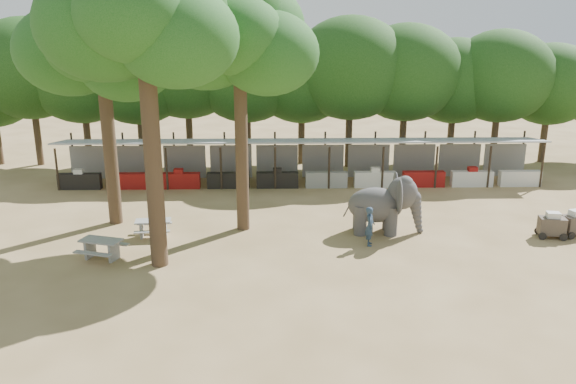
{
  "coord_description": "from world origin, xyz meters",
  "views": [
    {
      "loc": [
        -1.6,
        -18.06,
        8.62
      ],
      "look_at": [
        -1.0,
        5.0,
        2.0
      ],
      "focal_mm": 35.0,
      "sensor_mm": 36.0,
      "label": 1
    }
  ],
  "objects_px": {
    "handler": "(370,226)",
    "cart_back": "(552,225)",
    "picnic_table_near": "(102,246)",
    "cart_front": "(575,223)",
    "yard_tree_center": "(140,13)",
    "elephant": "(385,204)",
    "picnic_table_far": "(153,226)",
    "yard_tree_left": "(98,41)",
    "yard_tree_back": "(236,33)"
  },
  "relations": [
    {
      "from": "yard_tree_left",
      "to": "yard_tree_back",
      "type": "height_order",
      "value": "yard_tree_back"
    },
    {
      "from": "yard_tree_back",
      "to": "yard_tree_center",
      "type": "bearing_deg",
      "value": -126.86
    },
    {
      "from": "yard_tree_center",
      "to": "yard_tree_back",
      "type": "height_order",
      "value": "yard_tree_center"
    },
    {
      "from": "yard_tree_center",
      "to": "elephant",
      "type": "bearing_deg",
      "value": 18.67
    },
    {
      "from": "yard_tree_center",
      "to": "handler",
      "type": "relative_size",
      "value": 7.24
    },
    {
      "from": "yard_tree_left",
      "to": "cart_back",
      "type": "height_order",
      "value": "yard_tree_left"
    },
    {
      "from": "cart_back",
      "to": "cart_front",
      "type": "bearing_deg",
      "value": 21.31
    },
    {
      "from": "yard_tree_left",
      "to": "yard_tree_back",
      "type": "distance_m",
      "value": 6.09
    },
    {
      "from": "picnic_table_near",
      "to": "cart_back",
      "type": "bearing_deg",
      "value": 23.06
    },
    {
      "from": "picnic_table_far",
      "to": "cart_front",
      "type": "bearing_deg",
      "value": -6.71
    },
    {
      "from": "yard_tree_center",
      "to": "picnic_table_far",
      "type": "relative_size",
      "value": 7.38
    },
    {
      "from": "cart_front",
      "to": "cart_back",
      "type": "xyz_separation_m",
      "value": [
        -1.13,
        -0.22,
        -0.01
      ]
    },
    {
      "from": "yard_tree_back",
      "to": "cart_back",
      "type": "bearing_deg",
      "value": -7.12
    },
    {
      "from": "elephant",
      "to": "handler",
      "type": "distance_m",
      "value": 1.83
    },
    {
      "from": "handler",
      "to": "picnic_table_far",
      "type": "distance_m",
      "value": 9.32
    },
    {
      "from": "yard_tree_left",
      "to": "yard_tree_center",
      "type": "relative_size",
      "value": 0.92
    },
    {
      "from": "handler",
      "to": "cart_front",
      "type": "relative_size",
      "value": 1.23
    },
    {
      "from": "yard_tree_left",
      "to": "handler",
      "type": "bearing_deg",
      "value": -16.26
    },
    {
      "from": "elephant",
      "to": "picnic_table_far",
      "type": "relative_size",
      "value": 2.1
    },
    {
      "from": "picnic_table_near",
      "to": "cart_back",
      "type": "relative_size",
      "value": 1.52
    },
    {
      "from": "yard_tree_left",
      "to": "yard_tree_center",
      "type": "height_order",
      "value": "yard_tree_center"
    },
    {
      "from": "handler",
      "to": "picnic_table_far",
      "type": "height_order",
      "value": "handler"
    },
    {
      "from": "yard_tree_center",
      "to": "picnic_table_near",
      "type": "relative_size",
      "value": 6.12
    },
    {
      "from": "yard_tree_left",
      "to": "picnic_table_far",
      "type": "height_order",
      "value": "yard_tree_left"
    },
    {
      "from": "elephant",
      "to": "cart_front",
      "type": "bearing_deg",
      "value": 0.19
    },
    {
      "from": "yard_tree_left",
      "to": "handler",
      "type": "distance_m",
      "value": 14.07
    },
    {
      "from": "picnic_table_near",
      "to": "cart_front",
      "type": "height_order",
      "value": "cart_front"
    },
    {
      "from": "picnic_table_far",
      "to": "cart_back",
      "type": "height_order",
      "value": "cart_back"
    },
    {
      "from": "yard_tree_left",
      "to": "picnic_table_far",
      "type": "relative_size",
      "value": 6.75
    },
    {
      "from": "yard_tree_center",
      "to": "cart_back",
      "type": "bearing_deg",
      "value": 7.96
    },
    {
      "from": "yard_tree_left",
      "to": "yard_tree_center",
      "type": "bearing_deg",
      "value": -59.04
    },
    {
      "from": "cart_front",
      "to": "elephant",
      "type": "bearing_deg",
      "value": 160.66
    },
    {
      "from": "picnic_table_near",
      "to": "cart_back",
      "type": "xyz_separation_m",
      "value": [
        18.77,
        1.88,
        0.04
      ]
    },
    {
      "from": "picnic_table_near",
      "to": "picnic_table_far",
      "type": "bearing_deg",
      "value": 75.58
    },
    {
      "from": "picnic_table_near",
      "to": "cart_back",
      "type": "distance_m",
      "value": 18.86
    },
    {
      "from": "handler",
      "to": "picnic_table_near",
      "type": "height_order",
      "value": "handler"
    },
    {
      "from": "elephant",
      "to": "cart_front",
      "type": "relative_size",
      "value": 2.53
    },
    {
      "from": "picnic_table_far",
      "to": "cart_front",
      "type": "distance_m",
      "value": 18.38
    },
    {
      "from": "picnic_table_near",
      "to": "handler",
      "type": "bearing_deg",
      "value": 23.77
    },
    {
      "from": "yard_tree_back",
      "to": "handler",
      "type": "height_order",
      "value": "yard_tree_back"
    },
    {
      "from": "yard_tree_left",
      "to": "elephant",
      "type": "distance_m",
      "value": 14.31
    },
    {
      "from": "yard_tree_center",
      "to": "cart_back",
      "type": "relative_size",
      "value": 9.28
    },
    {
      "from": "handler",
      "to": "cart_back",
      "type": "xyz_separation_m",
      "value": [
        8.02,
        0.67,
        -0.26
      ]
    },
    {
      "from": "yard_tree_center",
      "to": "yard_tree_back",
      "type": "relative_size",
      "value": 1.06
    },
    {
      "from": "yard_tree_back",
      "to": "cart_front",
      "type": "distance_m",
      "value": 16.75
    },
    {
      "from": "picnic_table_near",
      "to": "yard_tree_left",
      "type": "bearing_deg",
      "value": 116.87
    },
    {
      "from": "elephant",
      "to": "cart_back",
      "type": "relative_size",
      "value": 2.65
    },
    {
      "from": "handler",
      "to": "picnic_table_far",
      "type": "xyz_separation_m",
      "value": [
        -9.23,
        1.23,
        -0.34
      ]
    },
    {
      "from": "yard_tree_center",
      "to": "handler",
      "type": "distance_m",
      "value": 12.05
    },
    {
      "from": "handler",
      "to": "cart_front",
      "type": "distance_m",
      "value": 9.19
    }
  ]
}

